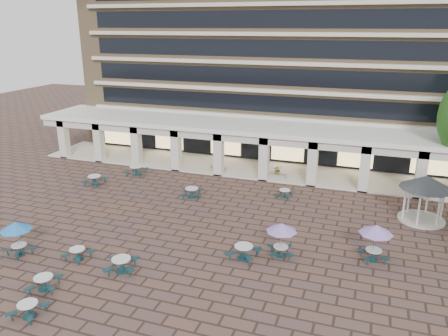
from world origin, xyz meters
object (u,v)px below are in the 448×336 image
Objects in this scene: planter_left at (218,168)px; picnic_table_0 at (78,253)px; picnic_table_1 at (28,309)px; gazebo at (426,187)px; picnic_table_2 at (121,264)px; planter_right at (278,174)px.

picnic_table_0 is at bearing -97.87° from planter_left.
gazebo reaches higher than picnic_table_1.
picnic_table_2 is at bearing 64.92° from picnic_table_1.
planter_right is (4.94, 17.80, 0.06)m from picnic_table_2.
gazebo is at bearing 41.31° from picnic_table_1.
gazebo is at bearing -16.48° from planter_left.
planter_right reaches higher than picnic_table_0.
planter_right reaches higher than picnic_table_1.
picnic_table_0 is 1.10× the size of planter_right.
picnic_table_0 is 5.33m from picnic_table_1.
picnic_table_1 is 0.46× the size of gazebo.
planter_left is at bearing 88.23° from picnic_table_0.
picnic_table_1 is at bearing -93.27° from planter_left.
gazebo is (19.53, 12.42, 2.08)m from picnic_table_0.
picnic_table_0 is at bearing -147.55° from gazebo.
picnic_table_2 reaches higher than picnic_table_1.
gazebo reaches higher than planter_left.
picnic_table_1 is 23.75m from planter_right.
picnic_table_1 is 1.09× the size of planter_left.
picnic_table_2 is at bearing -105.52° from planter_right.
planter_left is 1.00× the size of planter_right.
gazebo reaches higher than picnic_table_0.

